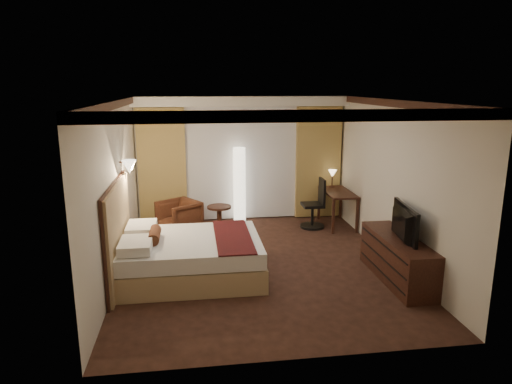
{
  "coord_description": "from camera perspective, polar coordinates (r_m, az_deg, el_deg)",
  "views": [
    {
      "loc": [
        -1.05,
        -7.09,
        2.94
      ],
      "look_at": [
        0.0,
        0.4,
        1.15
      ],
      "focal_mm": 32.0,
      "sensor_mm": 36.0,
      "label": 1
    }
  ],
  "objects": [
    {
      "name": "ceiling",
      "position": [
        7.17,
        0.45,
        11.4
      ],
      "size": [
        4.5,
        5.5,
        0.01
      ],
      "primitive_type": "cube",
      "color": "white",
      "rests_on": "back_wall"
    },
    {
      "name": "right_wall",
      "position": [
        7.98,
        16.63,
        1.26
      ],
      "size": [
        0.02,
        5.5,
        2.7
      ],
      "primitive_type": "cube",
      "color": "beige",
      "rests_on": "floor"
    },
    {
      "name": "armchair",
      "position": [
        9.32,
        -9.61,
        -2.9
      ],
      "size": [
        0.95,
        0.97,
        0.74
      ],
      "primitive_type": "imported",
      "rotation": [
        0.0,
        0.0,
        -0.98
      ],
      "color": "#442514",
      "rests_on": "floor"
    },
    {
      "name": "soffit",
      "position": [
        9.65,
        -1.77,
        11.29
      ],
      "size": [
        4.5,
        0.5,
        0.2
      ],
      "primitive_type": "cube",
      "color": "white",
      "rests_on": "ceiling"
    },
    {
      "name": "wall_sconce",
      "position": [
        7.78,
        -15.56,
        3.06
      ],
      "size": [
        0.24,
        0.24,
        0.24
      ],
      "primitive_type": null,
      "color": "white",
      "rests_on": "left_wall"
    },
    {
      "name": "bed",
      "position": [
        7.25,
        -8.02,
        -8.05
      ],
      "size": [
        2.15,
        1.68,
        0.63
      ],
      "primitive_type": null,
      "color": "white",
      "rests_on": "floor"
    },
    {
      "name": "desk",
      "position": [
        9.82,
        10.12,
        -2.04
      ],
      "size": [
        0.55,
        1.15,
        0.75
      ],
      "primitive_type": null,
      "color": "black",
      "rests_on": "floor"
    },
    {
      "name": "floor_lamp",
      "position": [
        9.8,
        -2.08,
        0.85
      ],
      "size": [
        0.35,
        0.35,
        1.65
      ],
      "primitive_type": null,
      "color": "white",
      "rests_on": "floor"
    },
    {
      "name": "side_table",
      "position": [
        9.33,
        -4.6,
        -3.36
      ],
      "size": [
        0.49,
        0.49,
        0.54
      ],
      "primitive_type": null,
      "color": "black",
      "rests_on": "floor"
    },
    {
      "name": "curtain_sheer",
      "position": [
        9.96,
        -1.82,
        3.54
      ],
      "size": [
        2.48,
        0.04,
        2.45
      ],
      "primitive_type": "cube",
      "color": "silver",
      "rests_on": "back_wall"
    },
    {
      "name": "left_wall",
      "position": [
        7.36,
        -17.16,
        0.24
      ],
      "size": [
        0.02,
        5.5,
        2.7
      ],
      "primitive_type": "cube",
      "color": "beige",
      "rests_on": "floor"
    },
    {
      "name": "curtain_left_drape",
      "position": [
        9.87,
        -11.66,
        3.18
      ],
      "size": [
        1.0,
        0.14,
        2.45
      ],
      "primitive_type": "cube",
      "color": "tan",
      "rests_on": "back_wall"
    },
    {
      "name": "headboard",
      "position": [
        7.2,
        -16.84,
        -5.0
      ],
      "size": [
        0.12,
        1.98,
        1.5
      ],
      "primitive_type": null,
      "color": "tan",
      "rests_on": "floor"
    },
    {
      "name": "back_wall",
      "position": [
        10.02,
        -1.87,
        4.18
      ],
      "size": [
        4.5,
        0.02,
        2.7
      ],
      "primitive_type": "cube",
      "color": "beige",
      "rests_on": "floor"
    },
    {
      "name": "television",
      "position": [
        7.15,
        17.39,
        -3.24
      ],
      "size": [
        0.72,
        1.09,
        0.13
      ],
      "primitive_type": "imported",
      "rotation": [
        0.0,
        0.0,
        1.44
      ],
      "color": "black",
      "rests_on": "dresser"
    },
    {
      "name": "crown_molding",
      "position": [
        7.17,
        0.45,
        10.92
      ],
      "size": [
        4.5,
        5.5,
        0.12
      ],
      "primitive_type": null,
      "color": "black",
      "rests_on": "ceiling"
    },
    {
      "name": "curtain_right_drape",
      "position": [
        10.22,
        7.76,
        3.68
      ],
      "size": [
        1.0,
        0.14,
        2.45
      ],
      "primitive_type": "cube",
      "color": "tan",
      "rests_on": "back_wall"
    },
    {
      "name": "desk_lamp",
      "position": [
        10.08,
        9.5,
        1.58
      ],
      "size": [
        0.18,
        0.18,
        0.34
      ],
      "primitive_type": null,
      "color": "#FFD899",
      "rests_on": "desk"
    },
    {
      "name": "floor",
      "position": [
        7.75,
        0.42,
        -8.99
      ],
      "size": [
        4.5,
        5.5,
        0.01
      ],
      "primitive_type": "cube",
      "color": "black",
      "rests_on": "ground"
    },
    {
      "name": "office_chair",
      "position": [
        9.58,
        7.1,
        -1.4
      ],
      "size": [
        0.51,
        0.51,
        1.05
      ],
      "primitive_type": null,
      "rotation": [
        0.0,
        0.0,
        0.0
      ],
      "color": "black",
      "rests_on": "floor"
    },
    {
      "name": "dresser",
      "position": [
        7.36,
        17.25,
        -7.99
      ],
      "size": [
        0.5,
        1.75,
        0.68
      ],
      "primitive_type": null,
      "color": "black",
      "rests_on": "floor"
    }
  ]
}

